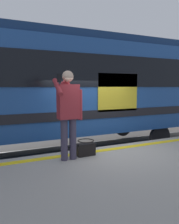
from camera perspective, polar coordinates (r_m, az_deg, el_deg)
name	(u,v)px	position (r m, az deg, el deg)	size (l,w,h in m)	color
ground_plane	(105,181)	(5.76, 4.12, -17.41)	(25.05, 25.05, 0.00)	#4C4742
platform	(160,199)	(4.17, 17.91, -20.74)	(13.84, 3.81, 0.89)	gray
safety_line	(112,149)	(5.20, 5.83, -9.54)	(13.56, 0.16, 0.01)	yellow
track_rail_near	(80,159)	(7.10, -2.45, -11.97)	(17.99, 0.08, 0.16)	slate
track_rail_far	(65,147)	(8.38, -6.26, -9.07)	(17.99, 0.08, 0.16)	slate
train_carriage	(31,84)	(7.04, -15.00, 6.94)	(12.86, 2.89, 3.74)	#1E478C
passenger	(68,108)	(4.30, -5.54, 1.02)	(0.57, 0.55, 1.75)	#383347
handbag	(86,148)	(4.69, -0.94, -9.41)	(0.39, 0.35, 0.33)	black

